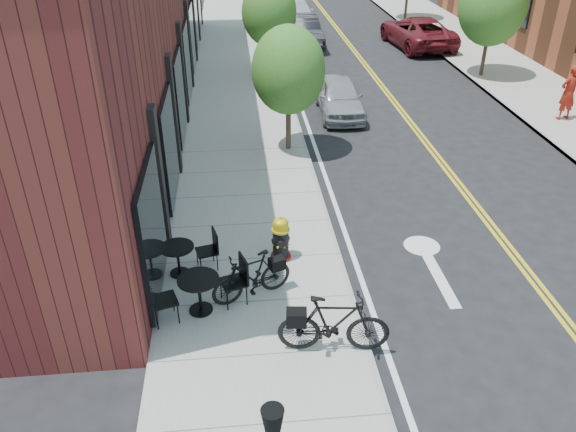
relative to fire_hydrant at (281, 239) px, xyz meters
name	(u,v)px	position (x,y,z in m)	size (l,w,h in m)	color
ground	(370,351)	(1.37, -2.99, -0.62)	(120.00, 120.00, 0.00)	black
sidewalk_near	(243,139)	(-0.63, 7.01, -0.56)	(4.00, 70.00, 0.12)	#9E9B93
building_near	(109,10)	(-5.13, 11.01, 2.88)	(5.00, 28.00, 7.00)	#4C1818
tree_near_a	(288,70)	(0.77, 6.01, 1.98)	(2.20, 2.20, 3.81)	#382B1E
tree_near_b	(269,13)	(0.77, 14.01, 2.10)	(2.30, 2.30, 3.98)	#382B1E
tree_far_b	(493,5)	(9.97, 13.01, 2.44)	(2.80, 2.80, 4.62)	#382B1E
fire_hydrant	(281,239)	(0.00, 0.00, 0.00)	(0.59, 0.59, 1.06)	maroon
bicycle_left	(252,276)	(-0.70, -1.34, 0.02)	(0.49, 1.72, 1.03)	black
bicycle_right	(334,324)	(0.67, -2.98, 0.10)	(0.56, 1.99, 1.20)	black
bistro_set_b	(178,256)	(-2.23, -0.39, -0.05)	(1.72, 0.88, 0.90)	black
bistro_set_c	(199,290)	(-1.73, -1.66, 0.01)	(1.91, 1.03, 1.01)	black
parked_car_a	(339,97)	(2.97, 9.20, 0.03)	(1.53, 3.81, 1.30)	#929499
parked_car_b	(302,31)	(2.83, 19.37, 0.14)	(1.60, 4.59, 1.51)	black
parked_car_c	(295,13)	(2.97, 23.99, 0.13)	(2.09, 5.14, 1.49)	silver
parked_car_far	(417,32)	(8.72, 18.57, 0.14)	(2.53, 5.49, 1.53)	maroon
pedestrian	(568,92)	(10.77, 7.61, 0.47)	(0.71, 0.46, 1.94)	maroon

